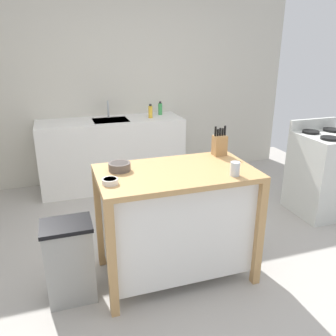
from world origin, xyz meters
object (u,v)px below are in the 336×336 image
object	(u,v)px
bottle_hand_soap	(160,109)
bowl_ceramic_wide	(120,166)
knife_block	(220,144)
bowl_stoneware_deep	(110,181)
trash_bin	(70,261)
kitchen_island	(176,218)
sink_faucet	(108,109)
bottle_dish_soap	(150,112)
drinking_cup	(235,169)
stove	(324,174)

from	to	relation	value
bottle_hand_soap	bowl_ceramic_wide	bearing A→B (deg)	-114.80
knife_block	bowl_stoneware_deep	distance (m)	1.06
trash_bin	bottle_hand_soap	distance (m)	2.68
kitchen_island	bowl_ceramic_wide	world-z (taller)	bowl_ceramic_wide
sink_faucet	trash_bin	bearing A→B (deg)	-106.76
bowl_ceramic_wide	bottle_dish_soap	xyz separation A→B (m)	(0.76, 1.88, 0.03)
knife_block	bottle_dish_soap	world-z (taller)	knife_block
trash_bin	bowl_stoneware_deep	bearing A→B (deg)	-13.39
trash_bin	bottle_hand_soap	xyz separation A→B (m)	(1.37, 2.21, 0.67)
bowl_ceramic_wide	trash_bin	bearing A→B (deg)	-158.87
kitchen_island	drinking_cup	xyz separation A→B (m)	(0.37, -0.23, 0.46)
bottle_hand_soap	stove	world-z (taller)	bottle_hand_soap
bottle_dish_soap	trash_bin	bearing A→B (deg)	-120.23
knife_block	sink_faucet	size ratio (longest dim) A/B	1.15
stove	bowl_stoneware_deep	bearing A→B (deg)	-164.93
bottle_hand_soap	bottle_dish_soap	size ratio (longest dim) A/B	1.00
drinking_cup	sink_faucet	xyz separation A→B (m)	(-0.53, 2.43, 0.04)
sink_faucet	bottle_hand_soap	world-z (taller)	sink_faucet
kitchen_island	trash_bin	xyz separation A→B (m)	(-0.84, -0.04, -0.20)
bottle_hand_soap	sink_faucet	bearing A→B (deg)	177.97
drinking_cup	trash_bin	bearing A→B (deg)	170.70
kitchen_island	trash_bin	distance (m)	0.86
bowl_stoneware_deep	stove	world-z (taller)	stove
bottle_hand_soap	stove	size ratio (longest dim) A/B	0.17
bowl_ceramic_wide	bowl_stoneware_deep	bearing A→B (deg)	-114.50
bottle_dish_soap	bottle_hand_soap	bearing A→B (deg)	41.55
bowl_stoneware_deep	bottle_hand_soap	xyz separation A→B (m)	(1.05, 2.28, 0.05)
bottle_hand_soap	trash_bin	bearing A→B (deg)	-121.91
knife_block	drinking_cup	xyz separation A→B (m)	(-0.11, -0.48, -0.04)
kitchen_island	knife_block	world-z (taller)	knife_block
sink_faucet	bowl_stoneware_deep	bearing A→B (deg)	-98.67
bottle_dish_soap	stove	bearing A→B (deg)	-42.70
drinking_cup	stove	size ratio (longest dim) A/B	0.10
drinking_cup	bottle_dish_soap	size ratio (longest dim) A/B	0.57
drinking_cup	bottle_hand_soap	xyz separation A→B (m)	(0.17, 2.40, 0.02)
bottle_hand_soap	stove	distance (m)	2.21
knife_block	sink_faucet	xyz separation A→B (m)	(-0.64, 1.95, 0.00)
trash_bin	stove	size ratio (longest dim) A/B	0.61
stove	bottle_dish_soap	bearing A→B (deg)	137.30
knife_block	drinking_cup	distance (m)	0.49
bowl_ceramic_wide	sink_faucet	world-z (taller)	sink_faucet
bowl_ceramic_wide	knife_block	bearing A→B (deg)	7.50
knife_block	trash_bin	bearing A→B (deg)	-167.86
bowl_stoneware_deep	stove	distance (m)	2.59
knife_block	bottle_dish_soap	bearing A→B (deg)	94.06
bottle_dish_soap	stove	xyz separation A→B (m)	(1.58, -1.46, -0.53)
bowl_stoneware_deep	bottle_dish_soap	size ratio (longest dim) A/B	0.61
drinking_cup	kitchen_island	bearing A→B (deg)	147.65
bowl_ceramic_wide	stove	bearing A→B (deg)	10.11
knife_block	stove	xyz separation A→B (m)	(1.46, 0.30, -0.55)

